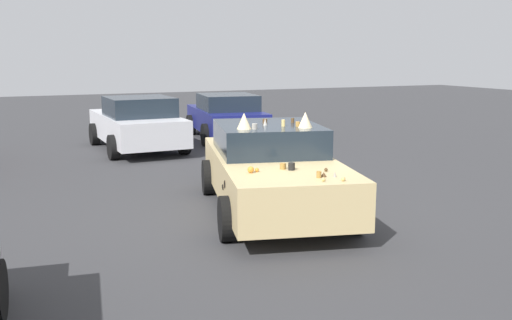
% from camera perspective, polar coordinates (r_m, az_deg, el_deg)
% --- Properties ---
extents(ground_plane, '(60.00, 60.00, 0.00)m').
position_cam_1_polar(ground_plane, '(9.68, 1.63, -5.11)').
color(ground_plane, '#38383A').
extents(art_car_decorated, '(4.81, 2.85, 1.69)m').
position_cam_1_polar(art_car_decorated, '(9.59, 1.56, -0.81)').
color(art_car_decorated, '#D8BC7F').
rests_on(art_car_decorated, ground).
extents(parked_sedan_near_left, '(4.28, 2.16, 1.47)m').
position_cam_1_polar(parked_sedan_near_left, '(16.03, -11.73, 3.56)').
color(parked_sedan_near_left, silver).
rests_on(parked_sedan_near_left, ground).
extents(parked_sedan_behind_left, '(4.11, 2.35, 1.39)m').
position_cam_1_polar(parked_sedan_behind_left, '(17.75, -2.97, 4.38)').
color(parked_sedan_behind_left, navy).
rests_on(parked_sedan_behind_left, ground).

